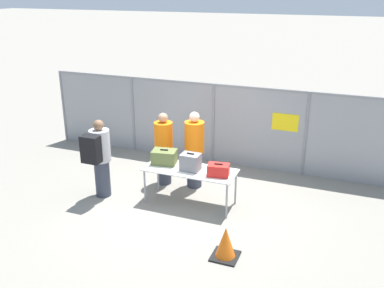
# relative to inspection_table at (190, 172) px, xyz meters

# --- Properties ---
(ground_plane) EXTENTS (120.00, 120.00, 0.00)m
(ground_plane) POSITION_rel_inspection_table_xyz_m (-0.28, 0.06, -0.69)
(ground_plane) COLOR gray
(fence_section) EXTENTS (8.91, 0.07, 1.99)m
(fence_section) POSITION_rel_inspection_table_xyz_m (-0.26, 2.24, 0.36)
(fence_section) COLOR gray
(fence_section) RESTS_ON ground_plane
(inspection_table) EXTENTS (1.85, 0.74, 0.75)m
(inspection_table) POSITION_rel_inspection_table_xyz_m (0.00, 0.00, 0.00)
(inspection_table) COLOR silver
(inspection_table) RESTS_ON ground_plane
(suitcase_olive) EXTENTS (0.54, 0.43, 0.31)m
(suitcase_olive) POSITION_rel_inspection_table_xyz_m (-0.60, 0.09, 0.20)
(suitcase_olive) COLOR #566033
(suitcase_olive) RESTS_ON inspection_table
(suitcase_grey) EXTENTS (0.38, 0.29, 0.36)m
(suitcase_grey) POSITION_rel_inspection_table_xyz_m (0.02, -0.03, 0.23)
(suitcase_grey) COLOR slate
(suitcase_grey) RESTS_ON inspection_table
(suitcase_red) EXTENTS (0.45, 0.33, 0.25)m
(suitcase_red) POSITION_rel_inspection_table_xyz_m (0.61, -0.07, 0.17)
(suitcase_red) COLOR red
(suitcase_red) RESTS_ON inspection_table
(traveler_hooded) EXTENTS (0.41, 0.64, 1.66)m
(traveler_hooded) POSITION_rel_inspection_table_xyz_m (-1.83, -0.40, 0.23)
(traveler_hooded) COLOR #383D4C
(traveler_hooded) RESTS_ON ground_plane
(security_worker_near) EXTENTS (0.42, 0.42, 1.70)m
(security_worker_near) POSITION_rel_inspection_table_xyz_m (-0.20, 0.77, 0.19)
(security_worker_near) COLOR #383D4C
(security_worker_near) RESTS_ON ground_plane
(security_worker_far) EXTENTS (0.40, 0.40, 1.63)m
(security_worker_far) POSITION_rel_inspection_table_xyz_m (-0.88, 0.67, 0.15)
(security_worker_far) COLOR #383D4C
(security_worker_far) RESTS_ON ground_plane
(utility_trailer) EXTENTS (4.32, 2.12, 0.75)m
(utility_trailer) POSITION_rel_inspection_table_xyz_m (0.26, 4.70, -0.26)
(utility_trailer) COLOR #B2B2B7
(utility_trailer) RESTS_ON ground_plane
(traffic_cone) EXTENTS (0.44, 0.44, 0.55)m
(traffic_cone) POSITION_rel_inspection_table_xyz_m (1.22, -1.51, -0.44)
(traffic_cone) COLOR black
(traffic_cone) RESTS_ON ground_plane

